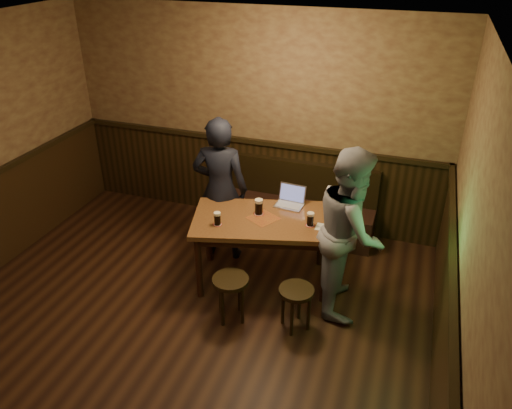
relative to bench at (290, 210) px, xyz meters
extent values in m
cube|color=black|center=(-0.57, -2.75, -0.32)|extent=(5.00, 6.00, 0.02)
cube|color=beige|center=(-0.57, -2.75, 2.50)|extent=(5.00, 6.00, 0.02)
cube|color=olive|center=(-0.57, 0.26, 1.09)|extent=(5.00, 0.02, 2.80)
cube|color=olive|center=(1.94, -2.75, 1.09)|extent=(0.02, 6.00, 2.80)
cube|color=black|center=(-0.57, 0.23, 0.24)|extent=(4.98, 0.04, 1.10)
cube|color=black|center=(1.91, -2.75, 0.24)|extent=(0.04, 5.98, 1.10)
cube|color=black|center=(-0.57, 0.20, 0.82)|extent=(4.98, 0.06, 0.06)
cube|color=black|center=(1.88, -2.75, 0.82)|extent=(0.06, 5.98, 0.06)
cube|color=black|center=(0.00, -0.04, -0.09)|extent=(2.20, 0.50, 0.45)
cube|color=black|center=(0.00, 0.16, 0.39)|extent=(2.20, 0.10, 0.50)
cube|color=#5B341A|center=(0.00, -1.12, 0.47)|extent=(1.69, 1.23, 0.05)
cube|color=black|center=(0.00, -1.12, 0.39)|extent=(1.53, 1.07, 0.09)
cube|color=maroon|center=(0.00, -1.12, 0.50)|extent=(0.38, 0.38, 0.00)
cylinder|color=black|center=(-0.56, -1.63, 0.07)|extent=(0.08, 0.08, 0.76)
cylinder|color=black|center=(-0.74, -0.97, 0.07)|extent=(0.08, 0.08, 0.76)
cylinder|color=black|center=(0.74, -1.28, 0.07)|extent=(0.08, 0.08, 0.76)
cylinder|color=black|center=(0.56, -0.62, 0.07)|extent=(0.08, 0.08, 0.76)
cylinder|color=black|center=(-0.10, -1.86, 0.17)|extent=(0.46, 0.46, 0.04)
cylinder|color=black|center=(0.03, -1.90, -0.07)|extent=(0.04, 0.04, 0.48)
cylinder|color=black|center=(-0.06, -1.72, -0.07)|extent=(0.04, 0.04, 0.48)
cylinder|color=black|center=(-0.24, -1.82, -0.07)|extent=(0.04, 0.04, 0.48)
cylinder|color=black|center=(-0.14, -1.99, -0.07)|extent=(0.04, 0.04, 0.48)
cylinder|color=black|center=(0.56, -1.77, 0.14)|extent=(0.36, 0.36, 0.04)
cylinder|color=black|center=(0.69, -1.78, -0.09)|extent=(0.04, 0.04, 0.45)
cylinder|color=black|center=(0.56, -1.64, -0.09)|extent=(0.04, 0.04, 0.45)
cylinder|color=black|center=(0.42, -1.77, -0.09)|extent=(0.04, 0.04, 0.45)
cylinder|color=black|center=(0.56, -1.91, -0.09)|extent=(0.04, 0.04, 0.45)
cylinder|color=maroon|center=(-0.41, -1.41, 0.50)|extent=(0.10, 0.10, 0.00)
cylinder|color=silver|center=(-0.41, -1.41, 0.50)|extent=(0.08, 0.08, 0.00)
cylinder|color=black|center=(-0.41, -1.41, 0.56)|extent=(0.07, 0.07, 0.11)
cylinder|color=beige|center=(-0.41, -1.41, 0.63)|extent=(0.07, 0.07, 0.03)
cylinder|color=maroon|center=(-0.07, -1.05, 0.50)|extent=(0.12, 0.12, 0.00)
cylinder|color=silver|center=(-0.07, -1.05, 0.50)|extent=(0.10, 0.10, 0.00)
cylinder|color=black|center=(-0.07, -1.05, 0.58)|extent=(0.08, 0.08, 0.14)
cylinder|color=beige|center=(-0.07, -1.05, 0.66)|extent=(0.09, 0.09, 0.03)
cylinder|color=maroon|center=(0.51, -1.11, 0.50)|extent=(0.10, 0.10, 0.00)
cylinder|color=silver|center=(0.51, -1.11, 0.50)|extent=(0.08, 0.08, 0.00)
cylinder|color=black|center=(0.51, -1.11, 0.57)|extent=(0.07, 0.07, 0.12)
cylinder|color=beige|center=(0.51, -1.11, 0.64)|extent=(0.08, 0.08, 0.03)
cube|color=silver|center=(0.19, -0.77, 0.51)|extent=(0.32, 0.24, 0.01)
cube|color=#B2B2B7|center=(0.19, -0.77, 0.52)|extent=(0.29, 0.19, 0.00)
cube|color=silver|center=(0.20, -0.66, 0.62)|extent=(0.31, 0.09, 0.20)
cube|color=#535B9B|center=(0.20, -0.67, 0.62)|extent=(0.28, 0.07, 0.17)
cube|color=silver|center=(0.69, -1.10, 0.50)|extent=(0.22, 0.15, 0.00)
imported|color=black|center=(-0.64, -0.79, 0.58)|extent=(0.71, 0.53, 1.77)
imported|color=gray|center=(0.95, -1.22, 0.58)|extent=(0.82, 0.97, 1.79)
camera|label=1|loc=(1.44, -5.56, 3.21)|focal=35.00mm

